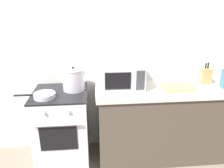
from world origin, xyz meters
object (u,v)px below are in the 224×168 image
(microwave, at_px, (121,76))
(knife_block, at_px, (205,76))
(stove, at_px, (63,128))
(cutting_board, at_px, (177,88))
(frying_pan, at_px, (44,95))
(stock_pot, at_px, (74,79))

(microwave, xyz_separation_m, knife_block, (1.05, 0.06, -0.05))
(stove, bearing_deg, microwave, 6.41)
(cutting_board, bearing_deg, frying_pan, -175.04)
(stove, distance_m, knife_block, 1.85)
(cutting_board, distance_m, knife_block, 0.43)
(stove, distance_m, microwave, 0.93)
(microwave, height_order, cutting_board, microwave)
(cutting_board, bearing_deg, stove, -179.95)
(cutting_board, relative_size, knife_block, 1.37)
(cutting_board, height_order, knife_block, knife_block)
(microwave, bearing_deg, frying_pan, -166.17)
(stove, bearing_deg, cutting_board, 0.05)
(stock_pot, bearing_deg, knife_block, 2.49)
(stove, height_order, knife_block, knife_block)
(microwave, height_order, knife_block, microwave)
(stove, relative_size, microwave, 1.84)
(frying_pan, height_order, microwave, microwave)
(stock_pot, bearing_deg, cutting_board, -3.37)
(stock_pot, height_order, microwave, microwave)
(stove, xyz_separation_m, knife_block, (1.76, 0.14, 0.56))
(stock_pot, xyz_separation_m, cutting_board, (1.20, -0.07, -0.11))
(frying_pan, bearing_deg, microwave, 13.83)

